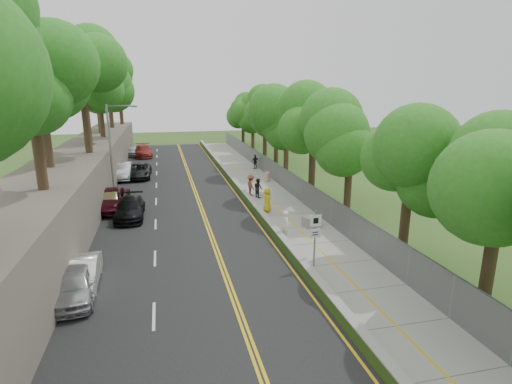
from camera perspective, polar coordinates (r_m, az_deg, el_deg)
The scene contains 26 objects.
ground at distance 24.12m, azimuth 3.27°, elevation -7.92°, with size 140.00×140.00×0.00m, color #33511E.
road at distance 37.50m, azimuth -11.32°, elevation 0.03°, with size 11.20×66.00×0.04m, color black.
sidewalk at distance 38.55m, azimuth 0.56°, elevation 0.72°, with size 4.20×66.00×0.05m, color gray.
jersey_barrier at distance 38.02m, azimuth -2.81°, elevation 0.93°, with size 0.42×66.00×0.60m, color #6EC82B.
rock_embankment at distance 37.71m, azimuth -23.86°, elevation 2.24°, with size 5.00×66.00×4.00m, color #595147.
chainlink_fence at distance 38.88m, azimuth 3.57°, elevation 2.28°, with size 0.04×66.00×2.00m, color slate.
trees_embankment at distance 36.95m, azimuth -24.45°, elevation 15.27°, with size 6.40×66.00×13.00m, color #348A26, non-canonical shape.
trees_fenceside at distance 38.83m, azimuth 7.09°, elevation 11.13°, with size 7.00×66.00×14.00m, color #368825, non-canonical shape.
streetlight at distance 35.86m, azimuth -19.77°, elevation 6.34°, with size 2.52×0.22×8.00m.
signpost at distance 21.09m, azimuth 8.45°, elevation -5.70°, with size 0.62×0.09×3.10m.
construction_barrel at distance 40.90m, azimuth 1.61°, elevation 2.22°, with size 0.57×0.57×0.93m, color #CA5025.
concrete_block at distance 27.63m, azimuth 7.89°, elevation -4.19°, with size 1.07×0.81×0.72m, color gray.
car_0 at distance 19.90m, azimuth -24.49°, elevation -12.01°, with size 1.65×4.10×1.40m, color #A5A6AA.
car_1 at distance 21.00m, azimuth -23.55°, elevation -10.60°, with size 1.41×4.04×1.33m, color white.
car_2 at distance 33.20m, azimuth -20.05°, elevation -1.02°, with size 2.58×5.60×1.56m, color #4D101E.
car_3 at distance 30.54m, azimuth -17.58°, elevation -2.23°, with size 2.02×4.96×1.44m, color black.
car_4 at distance 32.98m, azimuth -20.10°, elevation -1.08°, with size 1.89×4.70×1.60m, color tan.
car_5 at distance 44.15m, azimuth -18.51°, elevation 2.86°, with size 1.76×5.06×1.67m, color silver.
car_6 at distance 44.25m, azimuth -16.41°, elevation 2.92°, with size 2.47×5.35×1.49m, color black.
car_7 at distance 58.17m, azimuth -15.80°, elevation 5.67°, with size 2.27×5.59×1.62m, color maroon.
car_8 at distance 59.49m, azimuth -17.30°, elevation 5.66°, with size 1.71×4.24×1.45m, color silver.
painter_0 at distance 30.48m, azimuth 1.63°, elevation -1.11°, with size 0.93×0.60×1.90m, color gold.
painter_1 at distance 24.87m, azimuth 4.31°, elevation -4.80°, with size 0.69×0.45×1.88m, color white.
painter_2 at distance 34.56m, azimuth 0.28°, elevation 0.59°, with size 0.82×0.64×1.69m, color black.
painter_3 at distance 35.14m, azimuth -0.73°, elevation 0.98°, with size 1.22×0.70×1.88m, color brown.
person_far at distance 47.27m, azimuth -0.11°, elevation 4.35°, with size 0.99×0.41×1.68m, color black.
Camera 1 is at (-6.48, -21.35, 9.16)m, focal length 28.00 mm.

